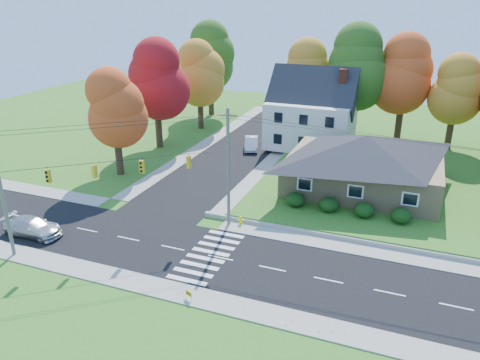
# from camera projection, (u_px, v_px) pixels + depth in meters

# --- Properties ---
(ground) EXTENTS (120.00, 120.00, 0.00)m
(ground) POSITION_uv_depth(u_px,v_px,m) (221.00, 258.00, 34.46)
(ground) COLOR #3D7923
(road_main) EXTENTS (90.00, 8.00, 0.02)m
(road_main) POSITION_uv_depth(u_px,v_px,m) (221.00, 258.00, 34.46)
(road_main) COLOR black
(road_main) RESTS_ON ground
(road_cross) EXTENTS (8.00, 44.00, 0.02)m
(road_cross) POSITION_uv_depth(u_px,v_px,m) (244.00, 146.00, 59.66)
(road_cross) COLOR black
(road_cross) RESTS_ON ground
(sidewalk_north) EXTENTS (90.00, 2.00, 0.08)m
(sidewalk_north) POSITION_uv_depth(u_px,v_px,m) (245.00, 228.00, 38.78)
(sidewalk_north) COLOR #9C9A90
(sidewalk_north) RESTS_ON ground
(sidewalk_south) EXTENTS (90.00, 2.00, 0.08)m
(sidewalk_south) POSITION_uv_depth(u_px,v_px,m) (190.00, 295.00, 30.12)
(sidewalk_south) COLOR #9C9A90
(sidewalk_south) RESTS_ON ground
(lawn) EXTENTS (30.00, 30.00, 0.50)m
(lawn) POSITION_uv_depth(u_px,v_px,m) (417.00, 180.00, 48.16)
(lawn) COLOR #3D7923
(lawn) RESTS_ON ground
(ranch_house) EXTENTS (14.60, 10.60, 5.40)m
(ranch_house) POSITION_uv_depth(u_px,v_px,m) (364.00, 162.00, 44.40)
(ranch_house) COLOR tan
(ranch_house) RESTS_ON lawn
(colonial_house) EXTENTS (10.40, 8.40, 9.60)m
(colonial_house) POSITION_uv_depth(u_px,v_px,m) (312.00, 113.00, 56.98)
(colonial_house) COLOR silver
(colonial_house) RESTS_ON lawn
(hedge_row) EXTENTS (10.70, 1.70, 1.27)m
(hedge_row) POSITION_uv_depth(u_px,v_px,m) (346.00, 207.00, 39.99)
(hedge_row) COLOR #163A10
(hedge_row) RESTS_ON lawn
(traffic_infrastructure) EXTENTS (38.10, 10.66, 10.00)m
(traffic_infrastructure) POSITION_uv_depth(u_px,v_px,m) (225.00, 187.00, 33.78)
(traffic_infrastructure) COLOR #666059
(traffic_infrastructure) RESTS_ON ground
(tree_lot_0) EXTENTS (6.72, 6.72, 12.51)m
(tree_lot_0) POSITION_uv_depth(u_px,v_px,m) (309.00, 74.00, 61.49)
(tree_lot_0) COLOR #3F2A19
(tree_lot_0) RESTS_ON lawn
(tree_lot_1) EXTENTS (7.84, 7.84, 14.60)m
(tree_lot_1) POSITION_uv_depth(u_px,v_px,m) (355.00, 67.00, 58.11)
(tree_lot_1) COLOR #3F2A19
(tree_lot_1) RESTS_ON lawn
(tree_lot_2) EXTENTS (7.28, 7.28, 13.56)m
(tree_lot_2) POSITION_uv_depth(u_px,v_px,m) (405.00, 74.00, 57.20)
(tree_lot_2) COLOR #3F2A19
(tree_lot_2) RESTS_ON lawn
(tree_lot_3) EXTENTS (6.16, 6.16, 11.47)m
(tree_lot_3) POSITION_uv_depth(u_px,v_px,m) (457.00, 90.00, 54.79)
(tree_lot_3) COLOR #3F2A19
(tree_lot_3) RESTS_ON lawn
(tree_west_0) EXTENTS (6.16, 6.16, 11.47)m
(tree_west_0) POSITION_uv_depth(u_px,v_px,m) (114.00, 109.00, 47.93)
(tree_west_0) COLOR #3F2A19
(tree_west_0) RESTS_ON ground
(tree_west_1) EXTENTS (7.28, 7.28, 13.56)m
(tree_west_1) POSITION_uv_depth(u_px,v_px,m) (156.00, 80.00, 56.44)
(tree_west_1) COLOR #3F2A19
(tree_west_1) RESTS_ON ground
(tree_west_2) EXTENTS (6.72, 6.72, 12.51)m
(tree_west_2) POSITION_uv_depth(u_px,v_px,m) (199.00, 74.00, 65.00)
(tree_west_2) COLOR #3F2A19
(tree_west_2) RESTS_ON ground
(tree_west_3) EXTENTS (7.84, 7.84, 14.60)m
(tree_west_3) POSITION_uv_depth(u_px,v_px,m) (210.00, 57.00, 72.12)
(tree_west_3) COLOR #3F2A19
(tree_west_3) RESTS_ON ground
(silver_sedan) EXTENTS (5.02, 2.10, 1.45)m
(silver_sedan) POSITION_uv_depth(u_px,v_px,m) (32.00, 227.00, 37.46)
(silver_sedan) COLOR silver
(silver_sedan) RESTS_ON road_main
(white_car) EXTENTS (2.98, 4.83, 1.50)m
(white_car) POSITION_uv_depth(u_px,v_px,m) (251.00, 143.00, 58.36)
(white_car) COLOR silver
(white_car) RESTS_ON road_cross
(fire_hydrant) EXTENTS (0.45, 0.35, 0.78)m
(fire_hydrant) POSITION_uv_depth(u_px,v_px,m) (241.00, 221.00, 39.30)
(fire_hydrant) COLOR #F3F600
(fire_hydrant) RESTS_ON ground
(yard_sign) EXTENTS (0.51, 0.25, 0.69)m
(yard_sign) POSITION_uv_depth(u_px,v_px,m) (189.00, 294.00, 29.54)
(yard_sign) COLOR black
(yard_sign) RESTS_ON ground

